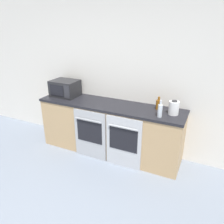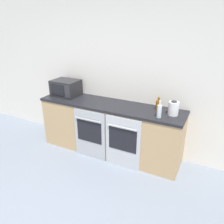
{
  "view_description": "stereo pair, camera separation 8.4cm",
  "coord_description": "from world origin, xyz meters",
  "px_view_note": "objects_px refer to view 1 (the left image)",
  "views": [
    {
      "loc": [
        1.48,
        -0.89,
        2.15
      ],
      "look_at": [
        0.04,
        2.13,
        0.77
      ],
      "focal_mm": 35.0,
      "sensor_mm": 36.0,
      "label": 1
    },
    {
      "loc": [
        1.56,
        -0.85,
        2.15
      ],
      "look_at": [
        0.04,
        2.13,
        0.77
      ],
      "focal_mm": 35.0,
      "sensor_mm": 36.0,
      "label": 2
    }
  ],
  "objects_px": {
    "oven_right": "(123,143)",
    "bottle_clear": "(160,110)",
    "bottle_amber": "(158,104)",
    "oven_left": "(90,135)",
    "microwave": "(65,88)",
    "kettle": "(174,108)"
  },
  "relations": [
    {
      "from": "bottle_clear",
      "to": "kettle",
      "type": "height_order",
      "value": "bottle_clear"
    },
    {
      "from": "oven_right",
      "to": "bottle_amber",
      "type": "relative_size",
      "value": 4.24
    },
    {
      "from": "oven_left",
      "to": "kettle",
      "type": "relative_size",
      "value": 4.06
    },
    {
      "from": "oven_right",
      "to": "bottle_clear",
      "type": "bearing_deg",
      "value": 16.41
    },
    {
      "from": "bottle_amber",
      "to": "oven_right",
      "type": "bearing_deg",
      "value": -132.47
    },
    {
      "from": "kettle",
      "to": "microwave",
      "type": "bearing_deg",
      "value": 179.17
    },
    {
      "from": "oven_left",
      "to": "bottle_amber",
      "type": "distance_m",
      "value": 1.21
    },
    {
      "from": "oven_right",
      "to": "oven_left",
      "type": "bearing_deg",
      "value": 180.0
    },
    {
      "from": "oven_left",
      "to": "microwave",
      "type": "distance_m",
      "value": 1.0
    },
    {
      "from": "microwave",
      "to": "oven_right",
      "type": "bearing_deg",
      "value": -15.13
    },
    {
      "from": "oven_left",
      "to": "kettle",
      "type": "height_order",
      "value": "kettle"
    },
    {
      "from": "microwave",
      "to": "kettle",
      "type": "xyz_separation_m",
      "value": [
        1.94,
        -0.03,
        -0.04
      ]
    },
    {
      "from": "oven_right",
      "to": "kettle",
      "type": "height_order",
      "value": "kettle"
    },
    {
      "from": "oven_left",
      "to": "bottle_amber",
      "type": "xyz_separation_m",
      "value": [
        0.99,
        0.43,
        0.55
      ]
    },
    {
      "from": "kettle",
      "to": "bottle_clear",
      "type": "bearing_deg",
      "value": -130.72
    },
    {
      "from": "microwave",
      "to": "bottle_clear",
      "type": "distance_m",
      "value": 1.8
    },
    {
      "from": "bottle_amber",
      "to": "kettle",
      "type": "height_order",
      "value": "kettle"
    },
    {
      "from": "oven_right",
      "to": "kettle",
      "type": "relative_size",
      "value": 4.06
    },
    {
      "from": "oven_left",
      "to": "bottle_clear",
      "type": "distance_m",
      "value": 1.23
    },
    {
      "from": "oven_right",
      "to": "bottle_clear",
      "type": "relative_size",
      "value": 3.36
    },
    {
      "from": "oven_left",
      "to": "oven_right",
      "type": "xyz_separation_m",
      "value": [
        0.6,
        0.0,
        0.0
      ]
    },
    {
      "from": "oven_right",
      "to": "bottle_amber",
      "type": "distance_m",
      "value": 0.8
    }
  ]
}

